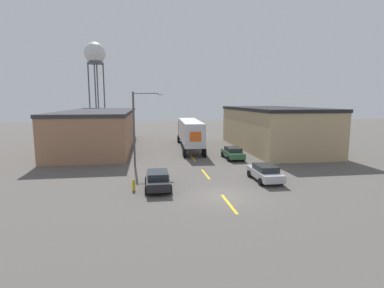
{
  "coord_description": "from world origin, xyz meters",
  "views": [
    {
      "loc": [
        -5.25,
        -20.09,
        6.81
      ],
      "look_at": [
        -0.57,
        11.18,
        2.17
      ],
      "focal_mm": 28.0,
      "sensor_mm": 36.0,
      "label": 1
    }
  ],
  "objects_px": {
    "water_tower": "(95,56)",
    "fire_hydrant": "(134,185)",
    "semi_truck": "(189,131)",
    "parked_car_right_near": "(265,172)",
    "parked_car_left_near": "(158,179)",
    "parked_car_right_mid": "(233,153)",
    "street_lamp": "(138,122)"
  },
  "relations": [
    {
      "from": "parked_car_right_near",
      "to": "water_tower",
      "type": "bearing_deg",
      "value": 114.63
    },
    {
      "from": "parked_car_right_near",
      "to": "street_lamp",
      "type": "distance_m",
      "value": 13.89
    },
    {
      "from": "parked_car_left_near",
      "to": "fire_hydrant",
      "type": "xyz_separation_m",
      "value": [
        -1.84,
        -0.26,
        -0.3
      ]
    },
    {
      "from": "parked_car_right_mid",
      "to": "street_lamp",
      "type": "height_order",
      "value": "street_lamp"
    },
    {
      "from": "parked_car_right_near",
      "to": "parked_car_left_near",
      "type": "bearing_deg",
      "value": -174.08
    },
    {
      "from": "parked_car_left_near",
      "to": "parked_car_right_near",
      "type": "height_order",
      "value": "same"
    },
    {
      "from": "parked_car_left_near",
      "to": "street_lamp",
      "type": "height_order",
      "value": "street_lamp"
    },
    {
      "from": "parked_car_left_near",
      "to": "water_tower",
      "type": "relative_size",
      "value": 0.23
    },
    {
      "from": "water_tower",
      "to": "street_lamp",
      "type": "xyz_separation_m",
      "value": [
        9.81,
        -37.02,
        -11.74
      ]
    },
    {
      "from": "semi_truck",
      "to": "street_lamp",
      "type": "xyz_separation_m",
      "value": [
        -6.86,
        -10.25,
        2.08
      ]
    },
    {
      "from": "parked_car_right_mid",
      "to": "water_tower",
      "type": "height_order",
      "value": "water_tower"
    },
    {
      "from": "street_lamp",
      "to": "parked_car_left_near",
      "type": "bearing_deg",
      "value": -79.21
    },
    {
      "from": "parked_car_right_mid",
      "to": "parked_car_right_near",
      "type": "height_order",
      "value": "same"
    },
    {
      "from": "semi_truck",
      "to": "street_lamp",
      "type": "height_order",
      "value": "street_lamp"
    },
    {
      "from": "semi_truck",
      "to": "water_tower",
      "type": "height_order",
      "value": "water_tower"
    },
    {
      "from": "parked_car_right_mid",
      "to": "fire_hydrant",
      "type": "relative_size",
      "value": 4.99
    },
    {
      "from": "parked_car_left_near",
      "to": "parked_car_right_near",
      "type": "relative_size",
      "value": 1.0
    },
    {
      "from": "parked_car_right_near",
      "to": "semi_truck",
      "type": "bearing_deg",
      "value": 102.19
    },
    {
      "from": "parked_car_right_mid",
      "to": "fire_hydrant",
      "type": "height_order",
      "value": "parked_car_right_mid"
    },
    {
      "from": "water_tower",
      "to": "fire_hydrant",
      "type": "xyz_separation_m",
      "value": [
        9.66,
        -46.12,
        -15.84
      ]
    },
    {
      "from": "semi_truck",
      "to": "street_lamp",
      "type": "relative_size",
      "value": 2.07
    },
    {
      "from": "semi_truck",
      "to": "fire_hydrant",
      "type": "height_order",
      "value": "semi_truck"
    },
    {
      "from": "semi_truck",
      "to": "parked_car_right_mid",
      "type": "relative_size",
      "value": 3.61
    },
    {
      "from": "semi_truck",
      "to": "street_lamp",
      "type": "bearing_deg",
      "value": -121.03
    },
    {
      "from": "parked_car_left_near",
      "to": "parked_car_right_near",
      "type": "bearing_deg",
      "value": 5.92
    },
    {
      "from": "parked_car_right_mid",
      "to": "parked_car_right_near",
      "type": "xyz_separation_m",
      "value": [
        0.0,
        -9.71,
        0.0
      ]
    },
    {
      "from": "parked_car_left_near",
      "to": "fire_hydrant",
      "type": "distance_m",
      "value": 1.88
    },
    {
      "from": "parked_car_right_near",
      "to": "water_tower",
      "type": "xyz_separation_m",
      "value": [
        -20.59,
        44.92,
        15.54
      ]
    },
    {
      "from": "semi_truck",
      "to": "parked_car_right_near",
      "type": "xyz_separation_m",
      "value": [
        3.92,
        -18.14,
        -1.71
      ]
    },
    {
      "from": "semi_truck",
      "to": "parked_car_left_near",
      "type": "xyz_separation_m",
      "value": [
        -5.17,
        -19.09,
        -1.71
      ]
    },
    {
      "from": "semi_truck",
      "to": "water_tower",
      "type": "relative_size",
      "value": 0.83
    },
    {
      "from": "parked_car_right_mid",
      "to": "fire_hydrant",
      "type": "xyz_separation_m",
      "value": [
        -10.93,
        -10.91,
        -0.3
      ]
    }
  ]
}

